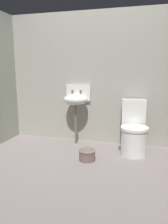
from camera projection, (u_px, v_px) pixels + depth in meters
The scene contains 5 objects.
ground_plane at pixel (77, 176), 2.67m from camera, with size 3.50×2.84×0.08m, color gray.
wall_back at pixel (99, 79), 3.65m from camera, with size 3.50×0.10×2.16m, color #9D9B8F.
toilet_near_wall at pixel (134, 132), 3.26m from camera, with size 0.45×0.63×0.78m.
sink at pixel (76, 99), 3.60m from camera, with size 0.42×0.35×0.99m.
bucket at pixel (87, 155), 3.02m from camera, with size 0.24×0.24×0.15m.
Camera 1 is at (0.74, -2.35, 1.25)m, focal length 35.09 mm.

